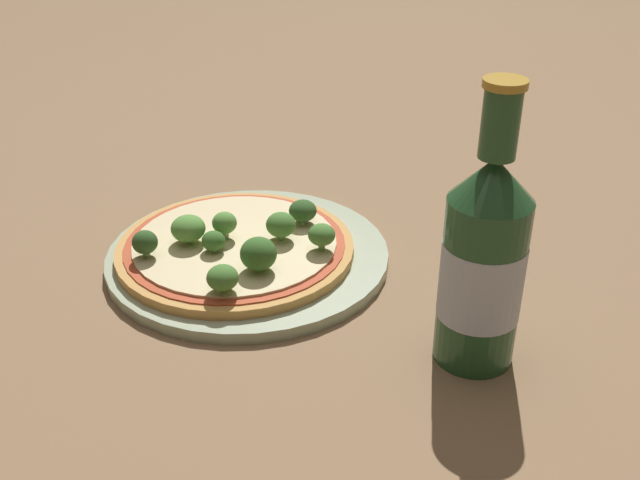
% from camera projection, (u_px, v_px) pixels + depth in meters
% --- Properties ---
extents(ground_plane, '(3.00, 3.00, 0.00)m').
position_uv_depth(ground_plane, '(267.00, 252.00, 0.79)').
color(ground_plane, '#846647').
extents(plate, '(0.29, 0.29, 0.01)m').
position_uv_depth(plate, '(248.00, 255.00, 0.77)').
color(plate, '#A3B293').
rests_on(plate, ground_plane).
extents(pizza, '(0.24, 0.24, 0.01)m').
position_uv_depth(pizza, '(235.00, 247.00, 0.76)').
color(pizza, tan).
rests_on(pizza, plate).
extents(broccoli_floret_0, '(0.03, 0.03, 0.03)m').
position_uv_depth(broccoli_floret_0, '(258.00, 254.00, 0.70)').
color(broccoli_floret_0, '#7A9E5B').
rests_on(broccoli_floret_0, pizza).
extents(broccoli_floret_1, '(0.02, 0.02, 0.02)m').
position_uv_depth(broccoli_floret_1, '(213.00, 241.00, 0.73)').
color(broccoli_floret_1, '#7A9E5B').
rests_on(broccoli_floret_1, pizza).
extents(broccoli_floret_2, '(0.03, 0.03, 0.03)m').
position_uv_depth(broccoli_floret_2, '(221.00, 278.00, 0.67)').
color(broccoli_floret_2, '#7A9E5B').
rests_on(broccoli_floret_2, pizza).
extents(broccoli_floret_3, '(0.03, 0.03, 0.03)m').
position_uv_depth(broccoli_floret_3, '(188.00, 229.00, 0.75)').
color(broccoli_floret_3, '#7A9E5B').
rests_on(broccoli_floret_3, pizza).
extents(broccoli_floret_4, '(0.03, 0.03, 0.03)m').
position_uv_depth(broccoli_floret_4, '(322.00, 235.00, 0.74)').
color(broccoli_floret_4, '#7A9E5B').
rests_on(broccoli_floret_4, pizza).
extents(broccoli_floret_5, '(0.02, 0.02, 0.03)m').
position_uv_depth(broccoli_floret_5, '(145.00, 243.00, 0.72)').
color(broccoli_floret_5, '#7A9E5B').
rests_on(broccoli_floret_5, pizza).
extents(broccoli_floret_6, '(0.03, 0.03, 0.03)m').
position_uv_depth(broccoli_floret_6, '(225.00, 223.00, 0.75)').
color(broccoli_floret_6, '#7A9E5B').
rests_on(broccoli_floret_6, pizza).
extents(broccoli_floret_7, '(0.03, 0.03, 0.03)m').
position_uv_depth(broccoli_floret_7, '(281.00, 225.00, 0.75)').
color(broccoli_floret_7, '#7A9E5B').
rests_on(broccoli_floret_7, pizza).
extents(broccoli_floret_8, '(0.03, 0.03, 0.03)m').
position_uv_depth(broccoli_floret_8, '(303.00, 211.00, 0.79)').
color(broccoli_floret_8, '#7A9E5B').
rests_on(broccoli_floret_8, pizza).
extents(beer_bottle, '(0.07, 0.07, 0.24)m').
position_uv_depth(beer_bottle, '(483.00, 262.00, 0.59)').
color(beer_bottle, '#234C28').
rests_on(beer_bottle, ground_plane).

